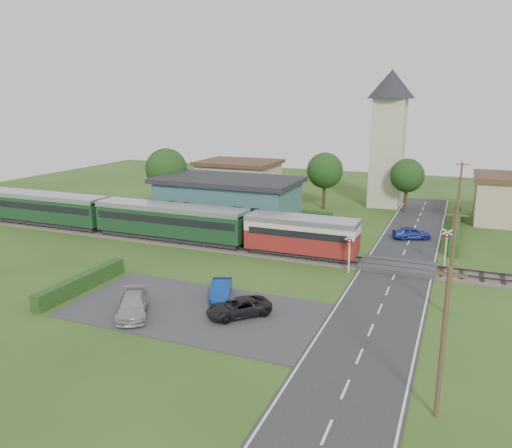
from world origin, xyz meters
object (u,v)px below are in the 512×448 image
at_px(crossing_signal_near, 349,247).
at_px(car_on_road, 412,233).
at_px(house_west, 239,180).
at_px(car_park_dark, 239,307).
at_px(church_tower, 389,129).
at_px(train, 144,218).
at_px(station_building, 228,201).
at_px(car_park_silver, 133,305).
at_px(pedestrian_near, 276,230).
at_px(car_park_blue, 221,290).
at_px(crossing_signal_far, 446,242).
at_px(pedestrian_far, 136,217).
at_px(equipment_hut, 140,213).

relative_size(crossing_signal_near, car_on_road, 0.87).
relative_size(house_west, car_park_dark, 2.56).
distance_m(church_tower, house_west, 21.55).
distance_m(train, crossing_signal_near, 21.75).
relative_size(station_building, car_on_road, 4.24).
bearing_deg(car_park_silver, car_on_road, 29.45).
height_order(car_on_road, pedestrian_near, pedestrian_near).
xyz_separation_m(crossing_signal_near, car_park_blue, (-7.12, -9.09, -1.43)).
bearing_deg(house_west, car_park_blue, -67.52).
xyz_separation_m(church_tower, car_park_blue, (-5.72, -37.50, -9.52)).
relative_size(crossing_signal_far, pedestrian_far, 1.69).
bearing_deg(crossing_signal_near, train, 173.65).
distance_m(station_building, house_west, 14.87).
bearing_deg(car_park_dark, car_on_road, 114.36).
relative_size(car_on_road, pedestrian_near, 1.98).
height_order(equipment_hut, train, train).
xyz_separation_m(house_west, car_on_road, (25.12, -13.02, -2.10)).
height_order(train, crossing_signal_far, train).
xyz_separation_m(station_building, car_park_dark, (11.68, -22.76, -2.03)).
bearing_deg(church_tower, car_on_road, -72.29).
height_order(equipment_hut, house_west, house_west).
height_order(station_building, train, station_building).
relative_size(car_park_blue, pedestrian_near, 2.00).
xyz_separation_m(station_building, crossing_signal_near, (16.40, -11.40, -0.55)).
bearing_deg(house_west, crossing_signal_near, -49.89).
bearing_deg(pedestrian_far, car_on_road, -69.70).
relative_size(equipment_hut, house_west, 0.24).
distance_m(church_tower, pedestrian_far, 34.05).
bearing_deg(crossing_signal_near, car_park_dark, -112.56).
xyz_separation_m(equipment_hut, car_park_dark, (19.68, -16.96, -1.08)).
relative_size(equipment_hut, crossing_signal_near, 0.78).
relative_size(house_west, car_on_road, 2.86).
distance_m(house_west, car_on_road, 28.37).
bearing_deg(car_park_dark, house_west, 158.32).
height_order(crossing_signal_near, crossing_signal_far, same).
bearing_deg(equipment_hut, station_building, 35.92).
height_order(train, church_tower, church_tower).
distance_m(station_building, train, 10.41).
relative_size(equipment_hut, pedestrian_near, 1.34).
relative_size(car_park_dark, pedestrian_far, 2.17).
height_order(equipment_hut, church_tower, church_tower).
distance_m(train, pedestrian_far, 3.87).
bearing_deg(crossing_signal_near, pedestrian_far, 168.59).
relative_size(crossing_signal_near, car_park_dark, 0.78).
bearing_deg(equipment_hut, car_park_blue, -40.40).
bearing_deg(station_building, house_west, 109.65).
relative_size(car_park_blue, car_park_silver, 0.83).
bearing_deg(house_west, church_tower, 8.53).
distance_m(crossing_signal_near, pedestrian_far, 24.94).
bearing_deg(house_west, car_on_road, -27.40).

